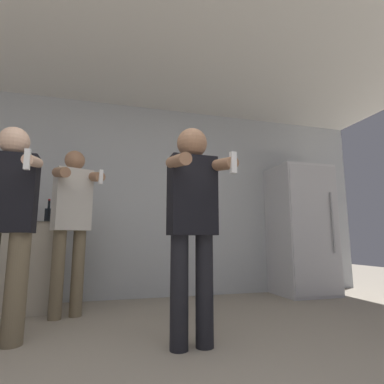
{
  "coord_description": "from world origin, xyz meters",
  "views": [
    {
      "loc": [
        -0.18,
        -1.2,
        0.73
      ],
      "look_at": [
        0.4,
        0.89,
        1.08
      ],
      "focal_mm": 28.0,
      "sensor_mm": 36.0,
      "label": 1
    }
  ],
  "objects_px": {
    "bottle_green_wine": "(48,215)",
    "person_spectator_back": "(72,215)",
    "person_man_side": "(6,220)",
    "refrigerator": "(301,230)",
    "person_woman_foreground": "(193,214)"
  },
  "relations": [
    {
      "from": "refrigerator",
      "to": "person_spectator_back",
      "type": "relative_size",
      "value": 1.07
    },
    {
      "from": "refrigerator",
      "to": "person_spectator_back",
      "type": "xyz_separation_m",
      "value": [
        -2.94,
        -0.44,
        0.1
      ]
    },
    {
      "from": "person_woman_foreground",
      "to": "person_spectator_back",
      "type": "distance_m",
      "value": 1.46
    },
    {
      "from": "person_man_side",
      "to": "person_spectator_back",
      "type": "height_order",
      "value": "person_spectator_back"
    },
    {
      "from": "bottle_green_wine",
      "to": "person_spectator_back",
      "type": "height_order",
      "value": "person_spectator_back"
    },
    {
      "from": "bottle_green_wine",
      "to": "person_spectator_back",
      "type": "xyz_separation_m",
      "value": [
        0.3,
        -0.45,
        -0.04
      ]
    },
    {
      "from": "person_woman_foreground",
      "to": "person_man_side",
      "type": "height_order",
      "value": "person_man_side"
    },
    {
      "from": "refrigerator",
      "to": "person_woman_foreground",
      "type": "height_order",
      "value": "refrigerator"
    },
    {
      "from": "person_man_side",
      "to": "person_spectator_back",
      "type": "xyz_separation_m",
      "value": [
        0.36,
        0.72,
        0.1
      ]
    },
    {
      "from": "bottle_green_wine",
      "to": "person_woman_foreground",
      "type": "distance_m",
      "value": 1.99
    },
    {
      "from": "person_woman_foreground",
      "to": "person_spectator_back",
      "type": "relative_size",
      "value": 0.96
    },
    {
      "from": "person_man_side",
      "to": "person_spectator_back",
      "type": "relative_size",
      "value": 0.97
    },
    {
      "from": "person_man_side",
      "to": "person_spectator_back",
      "type": "distance_m",
      "value": 0.81
    },
    {
      "from": "person_man_side",
      "to": "bottle_green_wine",
      "type": "bearing_deg",
      "value": 86.87
    },
    {
      "from": "refrigerator",
      "to": "person_spectator_back",
      "type": "distance_m",
      "value": 2.97
    }
  ]
}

